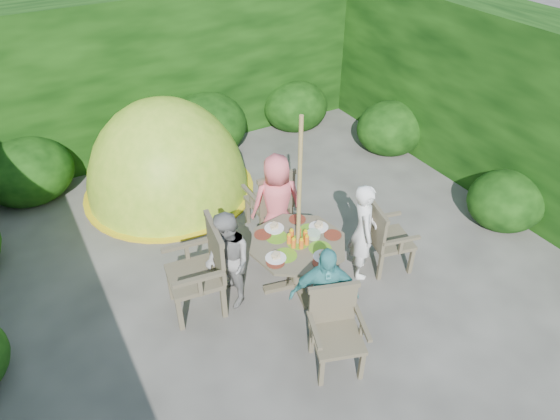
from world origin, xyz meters
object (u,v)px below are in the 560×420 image
garden_chair_back (271,200)px  child_back (277,203)px  patio_table (298,249)px  child_right (363,231)px  garden_chair_right (385,236)px  garden_chair_left (202,268)px  garden_chair_front (336,328)px  child_front (324,296)px  child_left (228,261)px  parasol_pole (299,210)px  dome_tent (171,191)px

garden_chair_back → child_back: size_ratio=0.71×
patio_table → child_right: 0.80m
garden_chair_right → garden_chair_left: 2.19m
garden_chair_back → garden_chair_front: bearing=78.1°
garden_chair_left → garden_chair_front: garden_chair_left is taller
child_right → child_back: size_ratio=0.95×
child_right → child_front: (-0.96, -0.60, -0.02)m
patio_table → garden_chair_back: (0.25, 1.07, -0.06)m
garden_chair_left → child_left: size_ratio=0.88×
parasol_pole → garden_chair_back: (0.26, 1.07, -0.61)m
child_left → parasol_pole: bearing=77.2°
garden_chair_left → patio_table: bearing=85.2°
garden_chair_back → dome_tent: 1.87m
patio_table → garden_chair_right: garden_chair_right is taller
child_back → child_front: child_back is taller
garden_chair_back → child_left: 1.37m
child_right → child_left: 1.60m
child_back → child_front: bearing=91.3°
parasol_pole → child_back: 0.92m
child_back → dome_tent: bearing=-53.3°
child_right → child_back: child_back is taller
patio_table → child_left: 0.81m
garden_chair_right → child_back: (-0.90, 1.02, 0.18)m
garden_chair_front → parasol_pole: bearing=97.0°
garden_chair_back → child_right: (0.52, -1.24, 0.13)m
patio_table → garden_chair_front: bearing=-102.4°
patio_table → garden_chair_back: bearing=76.6°
garden_chair_back → child_back: (-0.08, -0.29, 0.16)m
parasol_pole → child_left: size_ratio=1.85×
dome_tent → garden_chair_front: bearing=-87.6°
patio_table → garden_chair_left: 1.09m
parasol_pole → garden_chair_left: parasol_pole is taller
child_left → child_back: bearing=122.2°
child_front → dome_tent: bearing=124.0°
garden_chair_right → child_front: size_ratio=0.73×
garden_chair_right → garden_chair_back: garden_chair_back is taller
child_front → parasol_pole: bearing=104.1°
garden_chair_right → garden_chair_front: (-1.31, -0.84, -0.01)m
child_right → child_back: bearing=60.2°
child_front → dome_tent: 3.51m
child_front → garden_chair_right: bearing=50.2°
garden_chair_front → child_right: 1.37m
dome_tent → garden_chair_back: bearing=-64.6°
child_left → garden_chair_back: bearing=130.6°
parasol_pole → child_front: (-0.18, -0.78, -0.50)m
patio_table → parasol_pole: 0.55m
parasol_pole → garden_chair_back: parasol_pole is taller
patio_table → garden_chair_right: 1.10m
garden_chair_right → garden_chair_back: (-0.82, 1.31, 0.02)m
garden_chair_right → child_right: bearing=91.5°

